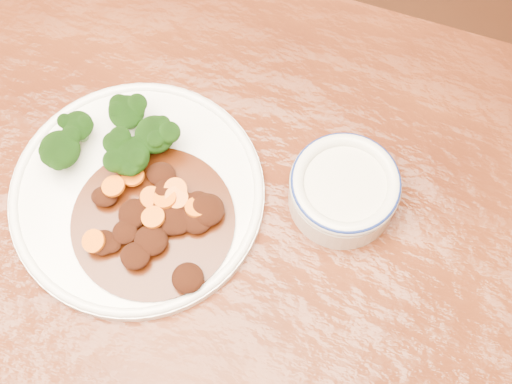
# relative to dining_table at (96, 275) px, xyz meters

# --- Properties ---
(ground) EXTENTS (4.00, 4.00, 0.00)m
(ground) POSITION_rel_dining_table_xyz_m (0.00, 0.00, -0.67)
(ground) COLOR #441F11
(ground) RESTS_ON ground
(dining_table) EXTENTS (1.60, 1.08, 0.75)m
(dining_table) POSITION_rel_dining_table_xyz_m (0.00, 0.00, 0.00)
(dining_table) COLOR #5E2710
(dining_table) RESTS_ON ground
(dinner_plate) EXTENTS (0.30, 0.30, 0.02)m
(dinner_plate) POSITION_rel_dining_table_xyz_m (0.04, 0.08, 0.09)
(dinner_plate) COLOR white
(dinner_plate) RESTS_ON dining_table
(broccoli_florets) EXTENTS (0.15, 0.11, 0.05)m
(broccoli_florets) POSITION_rel_dining_table_xyz_m (0.01, 0.13, 0.12)
(broccoli_florets) COLOR #6CA455
(broccoli_florets) RESTS_ON dinner_plate
(mince_stew) EXTENTS (0.19, 0.19, 0.03)m
(mince_stew) POSITION_rel_dining_table_xyz_m (0.08, 0.05, 0.10)
(mince_stew) COLOR #441407
(mince_stew) RESTS_ON dinner_plate
(dip_bowl) EXTENTS (0.13, 0.13, 0.06)m
(dip_bowl) POSITION_rel_dining_table_xyz_m (0.28, 0.13, 0.11)
(dip_bowl) COLOR beige
(dip_bowl) RESTS_ON dining_table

